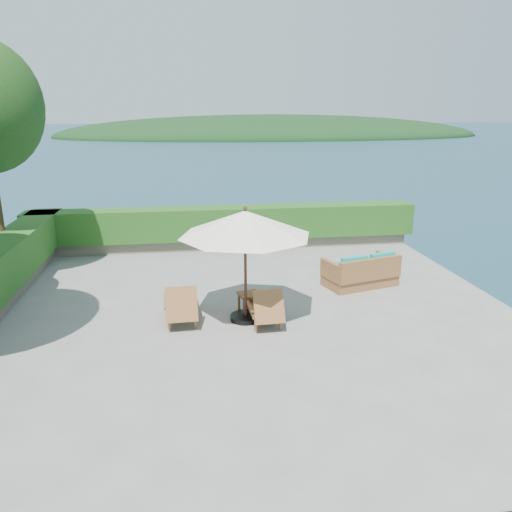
{
  "coord_description": "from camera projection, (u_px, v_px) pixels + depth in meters",
  "views": [
    {
      "loc": [
        -1.26,
        -10.11,
        4.32
      ],
      "look_at": [
        0.3,
        0.8,
        1.1
      ],
      "focal_mm": 35.0,
      "sensor_mm": 36.0,
      "label": 1
    }
  ],
  "objects": [
    {
      "name": "ocean",
      "position": [
        248.0,
        431.0,
        11.84
      ],
      "size": [
        600.0,
        600.0,
        0.0
      ],
      "primitive_type": "plane",
      "color": "#142E3F",
      "rests_on": "ground"
    },
    {
      "name": "lounge_right",
      "position": [
        264.0,
        306.0,
        10.49
      ],
      "size": [
        0.72,
        1.52,
        0.86
      ],
      "rotation": [
        0.0,
        0.0,
        0.04
      ],
      "color": "brown",
      "rests_on": "ground"
    },
    {
      "name": "planter_wall_far",
      "position": [
        226.0,
        243.0,
        16.26
      ],
      "size": [
        12.0,
        0.6,
        0.36
      ],
      "primitive_type": "cube",
      "color": "#6E6858",
      "rests_on": "ground"
    },
    {
      "name": "offshore_island",
      "position": [
        272.0,
        136.0,
        148.26
      ],
      "size": [
        126.0,
        57.6,
        12.6
      ],
      "primitive_type": "ellipsoid",
      "color": "black",
      "rests_on": "ocean"
    },
    {
      "name": "lounge_left",
      "position": [
        181.0,
        304.0,
        10.57
      ],
      "size": [
        0.75,
        1.59,
        0.9
      ],
      "rotation": [
        0.0,
        0.0,
        0.03
      ],
      "color": "brown",
      "rests_on": "ground"
    },
    {
      "name": "patio_umbrella",
      "position": [
        245.0,
        225.0,
        10.13
      ],
      "size": [
        3.07,
        3.07,
        2.48
      ],
      "rotation": [
        0.0,
        0.0,
        0.11
      ],
      "color": "black",
      "rests_on": "ground"
    },
    {
      "name": "wicker_loveseat",
      "position": [
        361.0,
        273.0,
        12.68
      ],
      "size": [
        2.01,
        1.4,
        0.9
      ],
      "rotation": [
        0.0,
        0.0,
        0.27
      ],
      "color": "brown",
      "rests_on": "ground"
    },
    {
      "name": "hedge_far",
      "position": [
        226.0,
        223.0,
        16.08
      ],
      "size": [
        12.4,
        0.9,
        1.0
      ],
      "primitive_type": "cube",
      "color": "#184012",
      "rests_on": "planter_wall_far"
    },
    {
      "name": "ground",
      "position": [
        248.0,
        314.0,
        10.99
      ],
      "size": [
        12.0,
        12.0,
        0.0
      ],
      "primitive_type": "plane",
      "color": "gray",
      "rests_on": "ground"
    },
    {
      "name": "foundation",
      "position": [
        248.0,
        377.0,
        11.43
      ],
      "size": [
        12.0,
        12.0,
        3.0
      ],
      "primitive_type": "cube",
      "color": "#5B5448",
      "rests_on": "ocean"
    },
    {
      "name": "side_table",
      "position": [
        249.0,
        297.0,
        10.92
      ],
      "size": [
        0.54,
        0.54,
        0.48
      ],
      "rotation": [
        0.0,
        0.0,
        0.21
      ],
      "color": "brown",
      "rests_on": "ground"
    }
  ]
}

